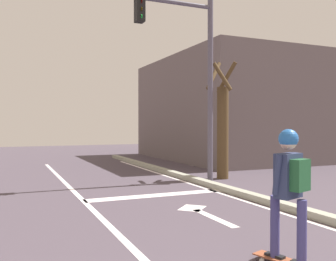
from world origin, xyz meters
TOP-DOWN VIEW (x-y plane):
  - lane_line_center at (0.10, 6.00)m, footprint 0.12×20.00m
  - lane_line_curbside at (3.31, 6.00)m, footprint 0.12×20.00m
  - stop_bar at (1.78, 7.86)m, footprint 3.37×0.40m
  - lane_arrow_stem at (1.95, 5.48)m, footprint 0.16×1.40m
  - lane_arrow_head at (1.95, 6.33)m, footprint 0.71×0.71m
  - curb_strip at (3.56, 6.00)m, footprint 0.24×24.00m
  - skater at (1.56, 3.11)m, footprint 0.41×0.59m
  - traffic_signal_mast at (3.14, 9.36)m, footprint 4.48×0.34m
  - roadside_tree at (4.67, 9.59)m, footprint 1.09×1.04m
  - building_block at (9.76, 15.43)m, footprint 8.59×8.81m

SIDE VIEW (x-z plane):
  - lane_line_center at x=0.10m, z-range 0.00..0.01m
  - lane_line_curbside at x=3.31m, z-range 0.00..0.01m
  - stop_bar at x=1.78m, z-range 0.00..0.01m
  - lane_arrow_stem at x=1.95m, z-range 0.00..0.01m
  - lane_arrow_head at x=1.95m, z-range 0.00..0.01m
  - curb_strip at x=3.56m, z-range 0.00..0.14m
  - skater at x=1.56m, z-range 0.27..1.80m
  - roadside_tree at x=4.67m, z-range -0.21..3.46m
  - building_block at x=9.76m, z-range 0.00..4.82m
  - traffic_signal_mast at x=3.14m, z-range 1.01..6.35m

